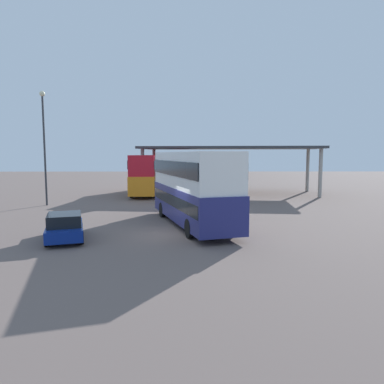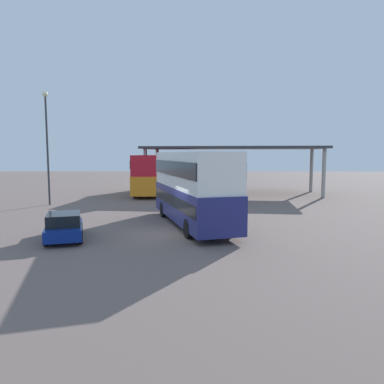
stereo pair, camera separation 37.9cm
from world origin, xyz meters
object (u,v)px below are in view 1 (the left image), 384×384
Objects in this scene: double_decker_mid_row at (179,171)px; parked_hatchback at (65,227)px; double_decker_main at (192,185)px; double_decker_near_canopy at (146,173)px; lamppost_tall at (44,136)px.

parked_hatchback is at bearing 165.47° from double_decker_mid_row.
double_decker_main is 1.00× the size of double_decker_mid_row.
double_decker_mid_row is at bearing -68.11° from double_decker_near_canopy.
lamppost_tall is (-7.26, -8.44, 3.46)m from double_decker_near_canopy.
lamppost_tall reaches higher than parked_hatchback.
double_decker_near_canopy is at bearing 112.41° from double_decker_mid_row.
lamppost_tall is (-5.78, 12.29, 5.07)m from parked_hatchback.
double_decker_near_canopy is 1.17× the size of lamppost_tall.
double_decker_near_canopy is (-4.83, 16.95, -0.11)m from double_decker_main.
double_decker_main is at bearing -35.14° from lamppost_tall.
lamppost_tall is (-10.82, -10.04, 3.36)m from double_decker_mid_row.
double_decker_near_canopy is 11.66m from lamppost_tall.
parked_hatchback is 0.37× the size of double_decker_mid_row.
double_decker_mid_row is (3.56, 1.60, 0.11)m from double_decker_near_canopy.
lamppost_tall reaches higher than double_decker_near_canopy.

